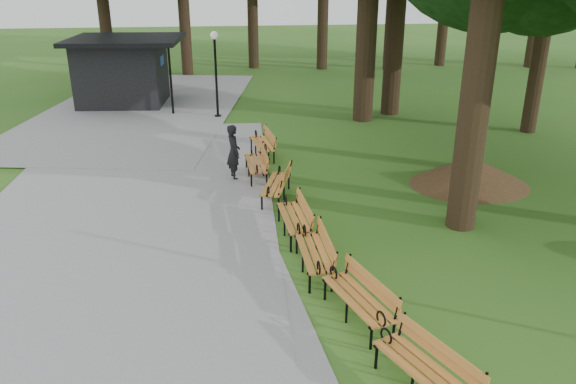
{
  "coord_description": "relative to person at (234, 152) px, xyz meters",
  "views": [
    {
      "loc": [
        -1.27,
        -11.19,
        5.94
      ],
      "look_at": [
        0.14,
        0.76,
        1.1
      ],
      "focal_mm": 35.39,
      "sensor_mm": 36.0,
      "label": 1
    }
  ],
  "objects": [
    {
      "name": "ground",
      "position": [
        1.0,
        -4.73,
        -0.82
      ],
      "size": [
        100.0,
        100.0,
        0.0
      ],
      "primitive_type": "plane",
      "color": "#2D5F1B",
      "rests_on": "ground"
    },
    {
      "name": "path",
      "position": [
        -3.0,
        -1.73,
        -0.79
      ],
      "size": [
        12.0,
        38.0,
        0.06
      ],
      "primitive_type": "cube",
      "color": "gray",
      "rests_on": "ground"
    },
    {
      "name": "person",
      "position": [
        0.0,
        0.0,
        0.0
      ],
      "size": [
        0.54,
        0.69,
        1.65
      ],
      "primitive_type": "imported",
      "rotation": [
        0.0,
        0.0,
        1.84
      ],
      "color": "black",
      "rests_on": "ground"
    },
    {
      "name": "kiosk",
      "position": [
        -4.67,
        10.35,
        0.66
      ],
      "size": [
        5.06,
        4.49,
        2.98
      ],
      "primitive_type": null,
      "rotation": [
        0.0,
        0.0,
        -0.08
      ],
      "color": "black",
      "rests_on": "ground"
    },
    {
      "name": "lamp_post",
      "position": [
        -0.47,
        7.39,
        1.65
      ],
      "size": [
        0.32,
        0.32,
        3.49
      ],
      "color": "black",
      "rests_on": "ground"
    },
    {
      "name": "dirt_mound",
      "position": [
        6.73,
        -1.32,
        -0.39
      ],
      "size": [
        2.89,
        2.89,
        0.87
      ],
      "primitive_type": "cone",
      "color": "#47301C",
      "rests_on": "ground"
    },
    {
      "name": "bench_0",
      "position": [
        2.49,
        -9.51,
        -0.38
      ],
      "size": [
        1.35,
        2.0,
        0.88
      ],
      "primitive_type": null,
      "rotation": [
        0.0,
        0.0,
        -1.16
      ],
      "color": "orange",
      "rests_on": "ground"
    },
    {
      "name": "bench_1",
      "position": [
        1.97,
        -7.52,
        -0.38
      ],
      "size": [
        1.18,
        2.0,
        0.88
      ],
      "primitive_type": null,
      "rotation": [
        0.0,
        0.0,
        -1.27
      ],
      "color": "orange",
      "rests_on": "ground"
    },
    {
      "name": "bench_2",
      "position": [
        1.46,
        -5.71,
        -0.38
      ],
      "size": [
        0.68,
        1.91,
        0.88
      ],
      "primitive_type": null,
      "rotation": [
        0.0,
        0.0,
        -1.55
      ],
      "color": "orange",
      "rests_on": "ground"
    },
    {
      "name": "bench_3",
      "position": [
        1.27,
        -3.97,
        -0.38
      ],
      "size": [
        0.75,
        1.93,
        0.88
      ],
      "primitive_type": null,
      "rotation": [
        0.0,
        0.0,
        -1.51
      ],
      "color": "orange",
      "rests_on": "ground"
    },
    {
      "name": "bench_4",
      "position": [
        1.07,
        -1.75,
        -0.38
      ],
      "size": [
        1.14,
        2.0,
        0.88
      ],
      "primitive_type": null,
      "rotation": [
        0.0,
        0.0,
        -1.85
      ],
      "color": "orange",
      "rests_on": "ground"
    },
    {
      "name": "bench_5",
      "position": [
        0.65,
        0.02,
        -0.38
      ],
      "size": [
        0.71,
        1.92,
        0.88
      ],
      "primitive_type": null,
      "rotation": [
        0.0,
        0.0,
        -1.53
      ],
      "color": "orange",
      "rests_on": "ground"
    },
    {
      "name": "bench_6",
      "position": [
        0.98,
        2.01,
        -0.38
      ],
      "size": [
        0.86,
        1.96,
        0.88
      ],
      "primitive_type": null,
      "rotation": [
        0.0,
        0.0,
        -1.45
      ],
      "color": "orange",
      "rests_on": "ground"
    }
  ]
}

